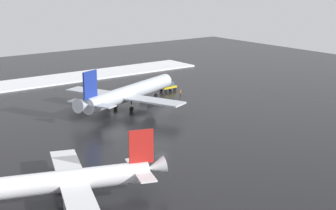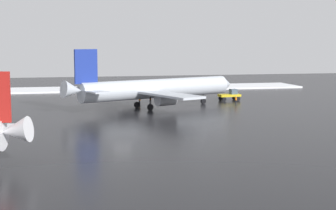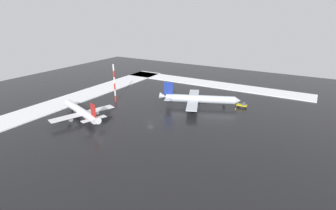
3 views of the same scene
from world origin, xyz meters
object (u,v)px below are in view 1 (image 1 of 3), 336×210
Objects in this scene: airplane_parked_portside at (129,93)px; airplane_distant_tail at (59,182)px; ground_crew_near_tug at (116,98)px; ground_crew_mid_apron at (110,100)px; pushback_tug at (169,86)px; ground_crew_beside_wing at (180,93)px.

airplane_distant_tail is at bearing -155.40° from airplane_parked_portside.
ground_crew_near_tug is 1.00× the size of ground_crew_mid_apron.
airplane_distant_tail is at bearing -143.50° from pushback_tug.
airplane_parked_portside is at bearing -38.87° from ground_crew_mid_apron.
ground_crew_beside_wing is 1.00× the size of ground_crew_mid_apron.
airplane_distant_tail is 66.81m from ground_crew_beside_wing.
ground_crew_mid_apron is (0.56, -2.31, 0.00)m from ground_crew_near_tug.
airplane_distant_tail is (38.06, -35.85, -0.55)m from airplane_parked_portside.
airplane_parked_portside is 1.16× the size of airplane_distant_tail.
ground_crew_near_tug is (-44.85, 36.53, -2.21)m from airplane_distant_tail.
airplane_distant_tail reaches higher than ground_crew_near_tug.
airplane_parked_portside is 7.35m from ground_crew_near_tug.
ground_crew_mid_apron is at bearing -108.63° from airplane_distant_tail.
ground_crew_beside_wing is (-2.24, 17.39, -2.76)m from airplane_parked_portside.
pushback_tug reaches higher than ground_crew_beside_wing.
ground_crew_beside_wing is (-40.31, 53.24, -2.21)m from airplane_distant_tail.
ground_crew_near_tug is (-6.78, 0.67, -2.76)m from airplane_parked_portside.
pushback_tug is at bearing -120.15° from airplane_distant_tail.
ground_crew_near_tug is (2.12, -17.93, -0.31)m from pushback_tug.
ground_crew_mid_apron is (-3.98, -19.02, 0.00)m from ground_crew_beside_wing.
airplane_distant_tail is 18.36× the size of ground_crew_near_tug.
ground_crew_beside_wing is at bearing -123.81° from airplane_distant_tail.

